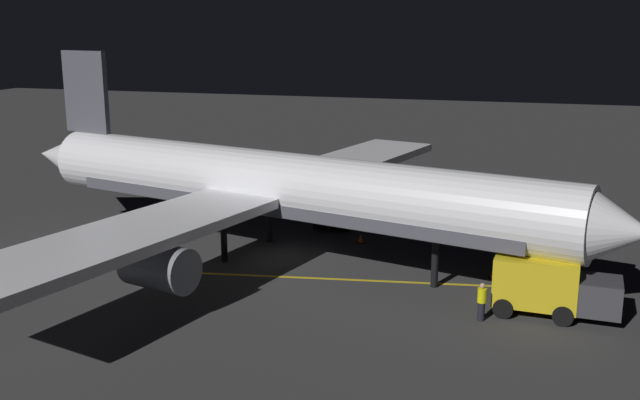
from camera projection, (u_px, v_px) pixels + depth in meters
name	position (u px, v px, depth m)	size (l,w,h in m)	color
ground_plane	(286.00, 260.00, 40.86)	(180.00, 180.00, 0.20)	#323233
apron_guide_stripe	(344.00, 279.00, 37.45)	(0.24, 23.98, 0.01)	gold
airliner	(275.00, 188.00, 40.22)	(38.13, 38.25, 11.14)	white
baggage_truck	(549.00, 288.00, 32.56)	(2.51, 5.54, 2.64)	gold
catering_truck	(344.00, 202.00, 48.18)	(6.69, 2.67, 2.59)	navy
ground_crew_worker	(482.00, 302.00, 32.08)	(0.40, 0.40, 1.74)	black
traffic_cone_near_left	(361.00, 239.00, 43.73)	(0.50, 0.50, 0.55)	#EA590F
traffic_cone_near_right	(493.00, 273.00, 37.69)	(0.50, 0.50, 0.55)	#EA590F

